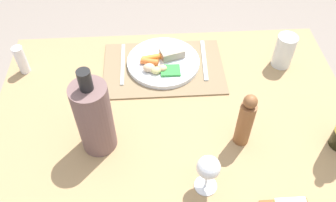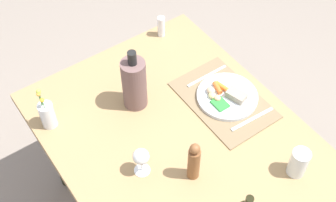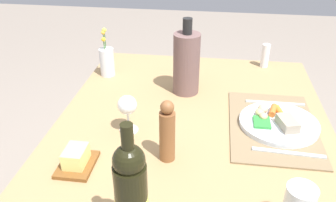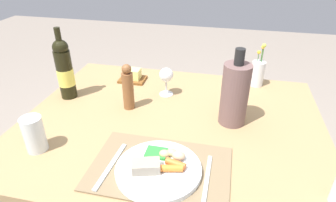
{
  "view_description": "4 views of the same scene",
  "coord_description": "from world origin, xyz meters",
  "px_view_note": "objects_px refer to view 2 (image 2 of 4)",
  "views": [
    {
      "loc": [
        0.07,
        0.68,
        1.62
      ],
      "look_at": [
        0.02,
        -0.06,
        0.78
      ],
      "focal_mm": 37.87,
      "sensor_mm": 36.0,
      "label": 1
    },
    {
      "loc": [
        -0.88,
        0.66,
        2.26
      ],
      "look_at": [
        0.09,
        -0.02,
        0.82
      ],
      "focal_mm": 48.56,
      "sensor_mm": 36.0,
      "label": 2
    },
    {
      "loc": [
        -1.03,
        -0.06,
        1.4
      ],
      "look_at": [
        -0.01,
        0.09,
        0.81
      ],
      "focal_mm": 37.59,
      "sensor_mm": 36.0,
      "label": 3
    },
    {
      "loc": [
        0.2,
        -0.94,
        1.36
      ],
      "look_at": [
        -0.03,
        0.06,
        0.77
      ],
      "focal_mm": 30.75,
      "sensor_mm": 36.0,
      "label": 4
    }
  ],
  "objects_px": {
    "dinner_plate": "(227,96)",
    "wine_glass": "(141,157)",
    "knife": "(207,76)",
    "fork": "(252,119)",
    "water_tumbler": "(298,164)",
    "flower_vase": "(47,114)",
    "cooler_bottle": "(134,83)",
    "dining_table": "(175,149)",
    "pepper_mill": "(194,162)",
    "salt_shaker": "(161,27)"
  },
  "relations": [
    {
      "from": "fork",
      "to": "pepper_mill",
      "type": "relative_size",
      "value": 1.1
    },
    {
      "from": "knife",
      "to": "pepper_mill",
      "type": "bearing_deg",
      "value": 135.82
    },
    {
      "from": "water_tumbler",
      "to": "flower_vase",
      "type": "xyz_separation_m",
      "value": [
        0.76,
        0.68,
        0.01
      ]
    },
    {
      "from": "salt_shaker",
      "to": "wine_glass",
      "type": "bearing_deg",
      "value": 139.88
    },
    {
      "from": "fork",
      "to": "pepper_mill",
      "type": "height_order",
      "value": "pepper_mill"
    },
    {
      "from": "dining_table",
      "to": "fork",
      "type": "xyz_separation_m",
      "value": [
        -0.13,
        -0.31,
        0.12
      ]
    },
    {
      "from": "knife",
      "to": "wine_glass",
      "type": "relative_size",
      "value": 1.65
    },
    {
      "from": "dinner_plate",
      "to": "water_tumbler",
      "type": "bearing_deg",
      "value": 177.6
    },
    {
      "from": "wine_glass",
      "to": "pepper_mill",
      "type": "height_order",
      "value": "pepper_mill"
    },
    {
      "from": "water_tumbler",
      "to": "pepper_mill",
      "type": "height_order",
      "value": "pepper_mill"
    },
    {
      "from": "pepper_mill",
      "to": "dinner_plate",
      "type": "bearing_deg",
      "value": -57.91
    },
    {
      "from": "knife",
      "to": "cooler_bottle",
      "type": "xyz_separation_m",
      "value": [
        0.06,
        0.35,
        0.12
      ]
    },
    {
      "from": "knife",
      "to": "fork",
      "type": "bearing_deg",
      "value": -179.25
    },
    {
      "from": "dinner_plate",
      "to": "pepper_mill",
      "type": "xyz_separation_m",
      "value": [
        -0.22,
        0.35,
        0.08
      ]
    },
    {
      "from": "dining_table",
      "to": "knife",
      "type": "bearing_deg",
      "value": -60.11
    },
    {
      "from": "knife",
      "to": "flower_vase",
      "type": "height_order",
      "value": "flower_vase"
    },
    {
      "from": "cooler_bottle",
      "to": "pepper_mill",
      "type": "xyz_separation_m",
      "value": [
        -0.43,
        0.01,
        -0.03
      ]
    },
    {
      "from": "dining_table",
      "to": "wine_glass",
      "type": "relative_size",
      "value": 9.01
    },
    {
      "from": "fork",
      "to": "wine_glass",
      "type": "distance_m",
      "value": 0.53
    },
    {
      "from": "knife",
      "to": "flower_vase",
      "type": "relative_size",
      "value": 1.03
    },
    {
      "from": "dining_table",
      "to": "knife",
      "type": "height_order",
      "value": "knife"
    },
    {
      "from": "cooler_bottle",
      "to": "dining_table",
      "type": "bearing_deg",
      "value": -168.85
    },
    {
      "from": "wine_glass",
      "to": "dining_table",
      "type": "bearing_deg",
      "value": -71.84
    },
    {
      "from": "wine_glass",
      "to": "pepper_mill",
      "type": "xyz_separation_m",
      "value": [
        -0.13,
        -0.15,
        0.0
      ]
    },
    {
      "from": "fork",
      "to": "cooler_bottle",
      "type": "relative_size",
      "value": 0.72
    },
    {
      "from": "dining_table",
      "to": "water_tumbler",
      "type": "xyz_separation_m",
      "value": [
        -0.42,
        -0.27,
        0.17
      ]
    },
    {
      "from": "fork",
      "to": "salt_shaker",
      "type": "height_order",
      "value": "salt_shaker"
    },
    {
      "from": "knife",
      "to": "wine_glass",
      "type": "bearing_deg",
      "value": 115.44
    },
    {
      "from": "dinner_plate",
      "to": "salt_shaker",
      "type": "height_order",
      "value": "salt_shaker"
    },
    {
      "from": "water_tumbler",
      "to": "cooler_bottle",
      "type": "xyz_separation_m",
      "value": [
        0.65,
        0.32,
        0.07
      ]
    },
    {
      "from": "salt_shaker",
      "to": "pepper_mill",
      "type": "xyz_separation_m",
      "value": [
        -0.73,
        0.36,
        0.04
      ]
    },
    {
      "from": "fork",
      "to": "salt_shaker",
      "type": "bearing_deg",
      "value": 4.29
    },
    {
      "from": "wine_glass",
      "to": "flower_vase",
      "type": "distance_m",
      "value": 0.46
    },
    {
      "from": "dining_table",
      "to": "dinner_plate",
      "type": "height_order",
      "value": "dinner_plate"
    },
    {
      "from": "water_tumbler",
      "to": "cooler_bottle",
      "type": "distance_m",
      "value": 0.73
    },
    {
      "from": "knife",
      "to": "water_tumbler",
      "type": "relative_size",
      "value": 1.72
    },
    {
      "from": "dining_table",
      "to": "fork",
      "type": "height_order",
      "value": "fork"
    },
    {
      "from": "dining_table",
      "to": "fork",
      "type": "relative_size",
      "value": 5.43
    },
    {
      "from": "dinner_plate",
      "to": "fork",
      "type": "relative_size",
      "value": 1.22
    },
    {
      "from": "cooler_bottle",
      "to": "flower_vase",
      "type": "xyz_separation_m",
      "value": [
        0.11,
        0.36,
        -0.06
      ]
    },
    {
      "from": "dinner_plate",
      "to": "wine_glass",
      "type": "bearing_deg",
      "value": 100.39
    },
    {
      "from": "pepper_mill",
      "to": "dining_table",
      "type": "bearing_deg",
      "value": -17.12
    },
    {
      "from": "dinner_plate",
      "to": "water_tumbler",
      "type": "relative_size",
      "value": 2.11
    },
    {
      "from": "wine_glass",
      "to": "water_tumbler",
      "type": "xyz_separation_m",
      "value": [
        -0.35,
        -0.49,
        -0.04
      ]
    },
    {
      "from": "dining_table",
      "to": "wine_glass",
      "type": "xyz_separation_m",
      "value": [
        -0.07,
        0.21,
        0.21
      ]
    },
    {
      "from": "water_tumbler",
      "to": "flower_vase",
      "type": "height_order",
      "value": "flower_vase"
    },
    {
      "from": "cooler_bottle",
      "to": "pepper_mill",
      "type": "relative_size",
      "value": 1.52
    },
    {
      "from": "dining_table",
      "to": "flower_vase",
      "type": "distance_m",
      "value": 0.56
    },
    {
      "from": "dinner_plate",
      "to": "wine_glass",
      "type": "relative_size",
      "value": 2.03
    },
    {
      "from": "knife",
      "to": "pepper_mill",
      "type": "relative_size",
      "value": 1.09
    }
  ]
}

